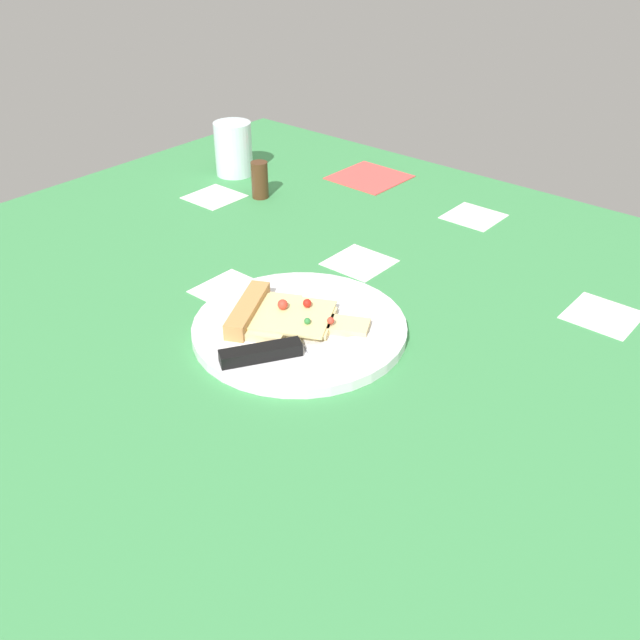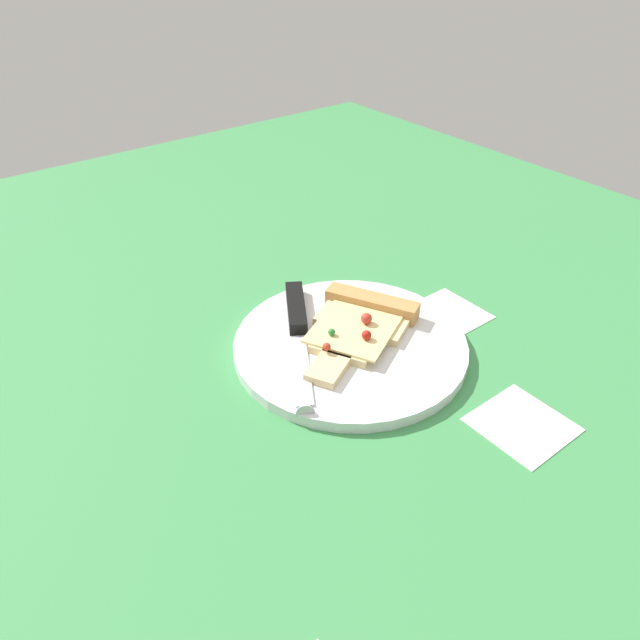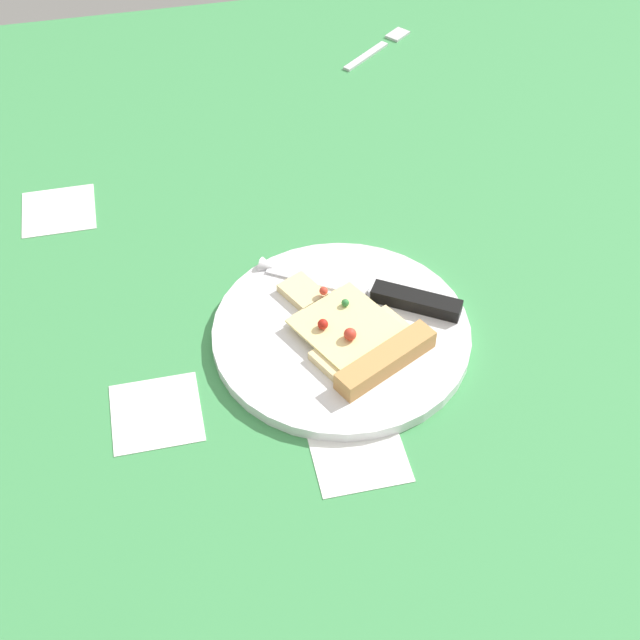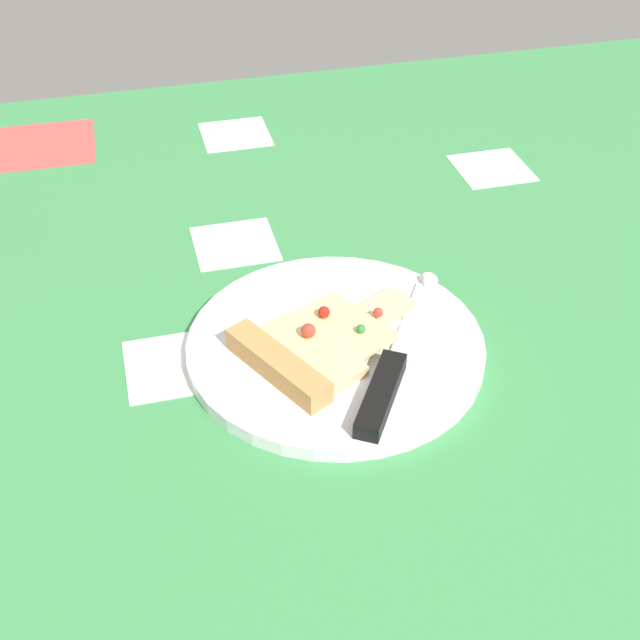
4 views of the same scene
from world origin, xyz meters
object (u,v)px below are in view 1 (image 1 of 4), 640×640
object	(u,v)px
napkin	(369,177)
pepper_shaker	(260,180)
knife	(295,349)
plate	(300,328)
drinking_glass	(233,149)
pizza_slice	(280,316)

from	to	relation	value
napkin	pepper_shaker	bearing A→B (deg)	155.49
knife	napkin	world-z (taller)	knife
plate	knife	size ratio (longest dim) A/B	1.31
knife	pepper_shaker	distance (cm)	53.08
drinking_glass	napkin	size ratio (longest dim) A/B	0.79
pepper_shaker	napkin	distance (cm)	23.17
drinking_glass	pizza_slice	bearing A→B (deg)	-128.22
plate	napkin	size ratio (longest dim) A/B	2.16
plate	napkin	distance (cm)	56.91
napkin	knife	bearing A→B (deg)	-151.45
plate	pizza_slice	distance (cm)	3.00
pizza_slice	napkin	bearing A→B (deg)	177.76
plate	knife	bearing A→B (deg)	-143.25
knife	drinking_glass	size ratio (longest dim) A/B	2.09
pizza_slice	pepper_shaker	world-z (taller)	pepper_shaker
knife	plate	bearing A→B (deg)	158.94
plate	knife	world-z (taller)	knife
plate	pepper_shaker	bearing A→B (deg)	50.51
napkin	plate	bearing A→B (deg)	-152.42
napkin	pizza_slice	bearing A→B (deg)	-155.04
pizza_slice	napkin	world-z (taller)	pizza_slice
drinking_glass	napkin	distance (cm)	27.24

